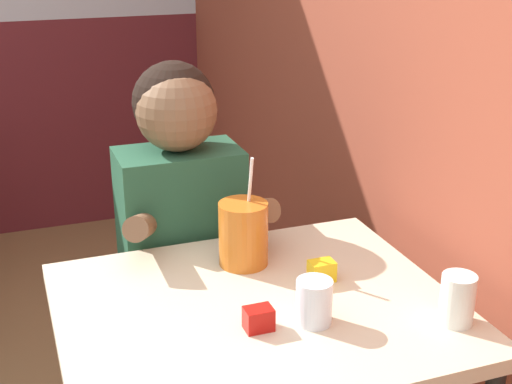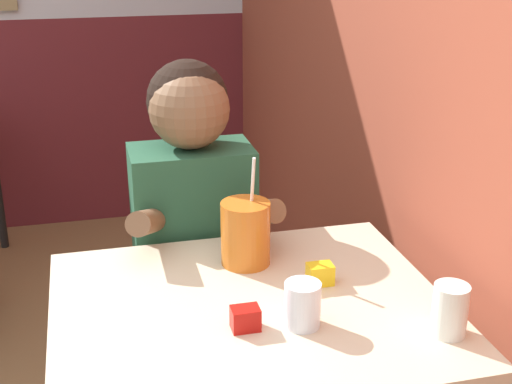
# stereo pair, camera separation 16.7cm
# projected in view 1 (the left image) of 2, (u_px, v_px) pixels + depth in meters

# --- Properties ---
(main_table) EXTENTS (0.88, 0.74, 0.75)m
(main_table) POSITION_uv_depth(u_px,v_px,m) (258.00, 335.00, 1.63)
(main_table) COLOR beige
(main_table) RESTS_ON ground_plane
(person_seated) EXTENTS (0.42, 0.42, 1.21)m
(person_seated) POSITION_uv_depth(u_px,v_px,m) (182.00, 255.00, 2.05)
(person_seated) COLOR #235138
(person_seated) RESTS_ON ground_plane
(cocktail_pitcher) EXTENTS (0.12, 0.12, 0.28)m
(cocktail_pitcher) POSITION_uv_depth(u_px,v_px,m) (243.00, 234.00, 1.76)
(cocktail_pitcher) COLOR #C6661E
(cocktail_pitcher) RESTS_ON main_table
(glass_near_pitcher) EXTENTS (0.08, 0.08, 0.10)m
(glass_near_pitcher) POSITION_uv_depth(u_px,v_px,m) (314.00, 302.00, 1.51)
(glass_near_pitcher) COLOR silver
(glass_near_pitcher) RESTS_ON main_table
(glass_center) EXTENTS (0.07, 0.07, 0.11)m
(glass_center) POSITION_uv_depth(u_px,v_px,m) (457.00, 299.00, 1.51)
(glass_center) COLOR silver
(glass_center) RESTS_ON main_table
(condiment_ketchup) EXTENTS (0.06, 0.04, 0.05)m
(condiment_ketchup) POSITION_uv_depth(u_px,v_px,m) (259.00, 319.00, 1.49)
(condiment_ketchup) COLOR #B7140F
(condiment_ketchup) RESTS_ON main_table
(condiment_mustard) EXTENTS (0.06, 0.04, 0.05)m
(condiment_mustard) POSITION_uv_depth(u_px,v_px,m) (322.00, 271.00, 1.70)
(condiment_mustard) COLOR yellow
(condiment_mustard) RESTS_ON main_table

